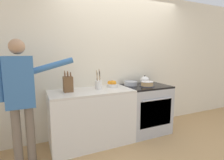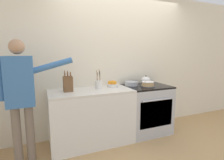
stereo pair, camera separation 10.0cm
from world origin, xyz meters
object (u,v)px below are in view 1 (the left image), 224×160
at_px(mixing_bowl, 131,83).
at_px(fruit_bowl, 112,84).
at_px(tea_kettle, 145,80).
at_px(person_baker, 21,92).
at_px(utensil_crock, 99,84).
at_px(knife_block, 68,84).
at_px(stove_range, 145,108).
at_px(layer_cake, 147,84).

height_order(mixing_bowl, fruit_bowl, fruit_bowl).
bearing_deg(tea_kettle, person_baker, -171.21).
bearing_deg(utensil_crock, fruit_bowl, 6.87).
bearing_deg(tea_kettle, knife_block, -176.20).
distance_m(stove_range, layer_cake, 0.49).
height_order(stove_range, layer_cake, layer_cake).
xyz_separation_m(stove_range, person_baker, (-2.04, -0.18, 0.54)).
height_order(tea_kettle, mixing_bowl, tea_kettle).
bearing_deg(stove_range, mixing_bowl, 153.85).
xyz_separation_m(layer_cake, tea_kettle, (0.11, 0.23, 0.03)).
relative_size(knife_block, person_baker, 0.20).
xyz_separation_m(knife_block, utensil_crock, (0.51, 0.02, -0.04)).
bearing_deg(tea_kettle, mixing_bowl, -175.10).
bearing_deg(person_baker, mixing_bowl, 14.53).
bearing_deg(knife_block, tea_kettle, 3.80).
xyz_separation_m(stove_range, fruit_bowl, (-0.64, 0.11, 0.49)).
relative_size(tea_kettle, fruit_bowl, 1.09).
height_order(stove_range, person_baker, person_baker).
xyz_separation_m(tea_kettle, utensil_crock, (-0.98, -0.08, 0.00)).
bearing_deg(knife_block, mixing_bowl, 3.49).
bearing_deg(mixing_bowl, utensil_crock, -175.68).
xyz_separation_m(mixing_bowl, utensil_crock, (-0.65, -0.05, 0.04)).
relative_size(stove_range, layer_cake, 3.31).
relative_size(layer_cake, fruit_bowl, 1.40).
bearing_deg(knife_block, utensil_crock, 2.42).
bearing_deg(layer_cake, knife_block, 174.59).
height_order(fruit_bowl, person_baker, person_baker).
bearing_deg(knife_block, stove_range, -2.18).
relative_size(stove_range, mixing_bowl, 3.46).
xyz_separation_m(layer_cake, knife_block, (-1.38, 0.13, 0.08)).
xyz_separation_m(stove_range, utensil_crock, (-0.91, 0.08, 0.52)).
relative_size(utensil_crock, person_baker, 0.20).
bearing_deg(utensil_crock, tea_kettle, 4.51).
bearing_deg(fruit_bowl, mixing_bowl, 2.57).
distance_m(knife_block, fruit_bowl, 0.78).
height_order(mixing_bowl, person_baker, person_baker).
distance_m(stove_range, knife_block, 1.52).
height_order(layer_cake, person_baker, person_baker).
bearing_deg(person_baker, fruit_bowl, 16.41).
xyz_separation_m(tea_kettle, fruit_bowl, (-0.72, -0.05, -0.02)).
bearing_deg(stove_range, layer_cake, -112.04).
relative_size(stove_range, tea_kettle, 4.26).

